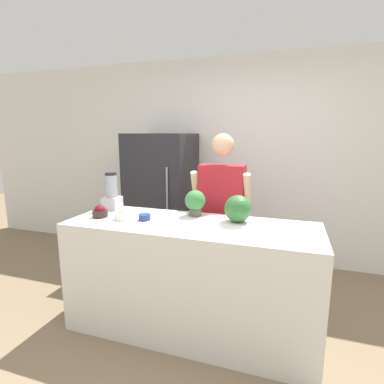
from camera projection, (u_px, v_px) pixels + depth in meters
ground_plane at (176, 356)px, 2.25m from camera, size 14.00×14.00×0.00m
wall_back at (231, 161)px, 3.91m from camera, size 8.00×0.06×2.60m
counter_island at (191, 277)px, 2.49m from camera, size 2.02×0.71×0.94m
refrigerator at (162, 199)px, 3.86m from camera, size 0.77×0.75×1.65m
person at (222, 216)px, 2.97m from camera, size 0.57×0.26×1.65m
cutting_board at (239, 222)px, 2.41m from camera, size 0.41×0.27×0.01m
watermelon at (238, 209)px, 2.38m from camera, size 0.22×0.22×0.22m
bowl_cherries at (100, 212)px, 2.58m from camera, size 0.13×0.13×0.11m
bowl_cream at (124, 215)px, 2.52m from camera, size 0.16×0.16×0.10m
bowl_small_blue at (145, 217)px, 2.49m from camera, size 0.10×0.10×0.05m
blender at (112, 194)px, 2.83m from camera, size 0.15×0.15×0.35m
potted_plant at (195, 202)px, 2.61m from camera, size 0.18×0.18×0.23m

